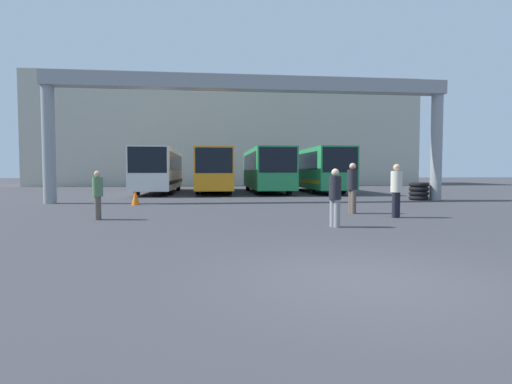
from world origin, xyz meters
TOP-DOWN VIEW (x-y plane):
  - ground_plane at (0.00, 0.00)m, footprint 200.00×200.00m
  - building_backdrop at (0.00, 44.69)m, footprint 43.86×12.00m
  - overhead_gantry at (0.00, 15.01)m, footprint 20.47×0.80m
  - bus_slot_0 at (-5.91, 24.72)m, footprint 2.51×11.58m
  - bus_slot_1 at (-1.97, 24.95)m, footprint 2.48×12.05m
  - bus_slot_2 at (1.97, 24.12)m, footprint 2.61×10.38m
  - bus_slot_3 at (5.91, 24.91)m, footprint 2.51×11.96m
  - pedestrian_far_center at (3.01, 8.83)m, footprint 0.39×0.39m
  - pedestrian_near_left at (-5.77, 7.89)m, footprint 0.33×0.33m
  - pedestrian_near_center at (1.25, 5.36)m, footprint 0.34×0.34m
  - pedestrian_mid_right at (4.01, 7.39)m, footprint 0.37×0.37m
  - traffic_cone at (-5.64, 13.59)m, footprint 0.37×0.37m
  - tire_stack at (9.08, 15.19)m, footprint 1.04×1.04m

SIDE VIEW (x-z plane):
  - ground_plane at x=0.00m, z-range 0.00..0.00m
  - traffic_cone at x=-5.64m, z-range 0.00..0.71m
  - tire_stack at x=9.08m, z-range 0.00..0.96m
  - pedestrian_near_left at x=-5.77m, z-range 0.05..1.62m
  - pedestrian_near_center at x=1.25m, z-range 0.05..1.67m
  - pedestrian_mid_right at x=4.01m, z-range 0.06..1.85m
  - pedestrian_far_center at x=3.01m, z-range 0.06..1.91m
  - bus_slot_1 at x=-1.97m, z-range 0.24..3.34m
  - bus_slot_0 at x=-5.91m, z-range 0.24..3.37m
  - bus_slot_2 at x=1.97m, z-range 0.24..3.40m
  - bus_slot_3 at x=5.91m, z-range 0.24..3.43m
  - overhead_gantry at x=0.00m, z-range 2.00..8.36m
  - building_backdrop at x=0.00m, z-range 0.00..12.24m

